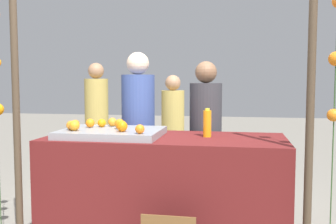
{
  "coord_description": "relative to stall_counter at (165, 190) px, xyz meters",
  "views": [
    {
      "loc": [
        0.61,
        -3.23,
        1.41
      ],
      "look_at": [
        0.0,
        0.15,
        1.13
      ],
      "focal_mm": 41.51,
      "sensor_mm": 36.0,
      "label": 1
    }
  ],
  "objects": [
    {
      "name": "stall_counter",
      "position": [
        0.0,
        0.0,
        0.0
      ],
      "size": [
        2.03,
        0.85,
        0.93
      ],
      "primitive_type": "cube",
      "color": "#5B1919",
      "rests_on": "ground_plane"
    },
    {
      "name": "orange_tray",
      "position": [
        -0.46,
        -0.05,
        0.49
      ],
      "size": [
        0.85,
        0.65,
        0.06
      ],
      "primitive_type": "cube",
      "color": "gray",
      "rests_on": "stall_counter"
    },
    {
      "name": "orange_0",
      "position": [
        -0.59,
        0.08,
        0.56
      ],
      "size": [
        0.07,
        0.07,
        0.07
      ],
      "primitive_type": "sphere",
      "color": "orange",
      "rests_on": "orange_tray"
    },
    {
      "name": "orange_1",
      "position": [
        -0.32,
        -0.19,
        0.57
      ],
      "size": [
        0.09,
        0.09,
        0.09
      ],
      "primitive_type": "sphere",
      "color": "orange",
      "rests_on": "orange_tray"
    },
    {
      "name": "orange_2",
      "position": [
        -0.73,
        -0.2,
        0.57
      ],
      "size": [
        0.09,
        0.09,
        0.09
      ],
      "primitive_type": "sphere",
      "color": "orange",
      "rests_on": "orange_tray"
    },
    {
      "name": "orange_3",
      "position": [
        -0.52,
        0.16,
        0.56
      ],
      "size": [
        0.08,
        0.08,
        0.08
      ],
      "primitive_type": "sphere",
      "color": "orange",
      "rests_on": "orange_tray"
    },
    {
      "name": "orange_4",
      "position": [
        -0.81,
        -0.01,
        0.56
      ],
      "size": [
        0.07,
        0.07,
        0.07
      ],
      "primitive_type": "sphere",
      "color": "orange",
      "rests_on": "orange_tray"
    },
    {
      "name": "orange_5",
      "position": [
        -0.15,
        -0.29,
        0.56
      ],
      "size": [
        0.07,
        0.07,
        0.07
      ],
      "primitive_type": "sphere",
      "color": "orange",
      "rests_on": "orange_tray"
    },
    {
      "name": "orange_6",
      "position": [
        -0.69,
        0.04,
        0.56
      ],
      "size": [
        0.08,
        0.08,
        0.08
      ],
      "primitive_type": "sphere",
      "color": "orange",
      "rests_on": "orange_tray"
    },
    {
      "name": "orange_7",
      "position": [
        -0.39,
        -0.02,
        0.57
      ],
      "size": [
        0.09,
        0.09,
        0.09
      ],
      "primitive_type": "sphere",
      "color": "orange",
      "rests_on": "orange_tray"
    },
    {
      "name": "orange_8",
      "position": [
        -0.79,
        -0.15,
        0.56
      ],
      "size": [
        0.08,
        0.08,
        0.08
      ],
      "primitive_type": "sphere",
      "color": "orange",
      "rests_on": "orange_tray"
    },
    {
      "name": "juice_bottle",
      "position": [
        0.36,
        0.05,
        0.58
      ],
      "size": [
        0.07,
        0.07,
        0.24
      ],
      "color": "orange",
      "rests_on": "stall_counter"
    },
    {
      "name": "vendor_left",
      "position": [
        -0.4,
        0.63,
        0.33
      ],
      "size": [
        0.34,
        0.34,
        1.7
      ],
      "color": "#384C8C",
      "rests_on": "ground_plane"
    },
    {
      "name": "vendor_right",
      "position": [
        0.3,
        0.63,
        0.28
      ],
      "size": [
        0.32,
        0.32,
        1.6
      ],
      "color": "#333338",
      "rests_on": "ground_plane"
    },
    {
      "name": "crowd_person_0",
      "position": [
        -0.22,
        1.72,
        0.22
      ],
      "size": [
        0.3,
        0.3,
        1.48
      ],
      "color": "tan",
      "rests_on": "ground_plane"
    },
    {
      "name": "crowd_person_1",
      "position": [
        -1.37,
        2.0,
        0.31
      ],
      "size": [
        0.33,
        0.33,
        1.66
      ],
      "color": "tan",
      "rests_on": "ground_plane"
    },
    {
      "name": "canopy_post_left",
      "position": [
        -1.1,
        -0.46,
        0.63
      ],
      "size": [
        0.06,
        0.06,
        2.18
      ],
      "primitive_type": "cylinder",
      "color": "#473828",
      "rests_on": "ground_plane"
    },
    {
      "name": "canopy_post_right",
      "position": [
        1.1,
        -0.46,
        0.63
      ],
      "size": [
        0.06,
        0.06,
        2.18
      ],
      "primitive_type": "cylinder",
      "color": "#473828",
      "rests_on": "ground_plane"
    },
    {
      "name": "garland_strand_right",
      "position": [
        1.24,
        -0.52,
        1.08
      ],
      "size": [
        0.1,
        0.11,
        2.02
      ],
      "color": "#2D4C23",
      "rests_on": "ground_plane"
    }
  ]
}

